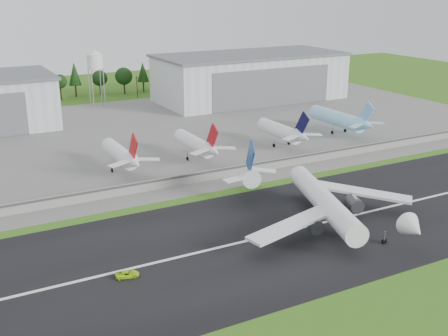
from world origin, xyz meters
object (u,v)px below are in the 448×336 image
ground_vehicle (127,274)px  parked_jet_red_a (122,155)px  parked_jet_red_b (198,145)px  main_airliner (325,206)px  parked_jet_navy (284,132)px  parked_jet_skyblue (342,119)px

ground_vehicle → parked_jet_red_a: size_ratio=0.16×
ground_vehicle → parked_jet_red_b: (50.68, 69.86, 5.16)m
main_airliner → ground_vehicle: bearing=21.1°
parked_jet_red_b → parked_jet_navy: 37.25m
main_airliner → parked_jet_red_b: (-5.14, 66.94, 1.08)m
main_airliner → ground_vehicle: size_ratio=11.24×
main_airliner → parked_jet_red_a: 74.76m
ground_vehicle → parked_jet_navy: (87.93, 69.88, 5.31)m
main_airliner → parked_jet_red_a: bearing=-45.5°
ground_vehicle → parked_jet_skyblue: size_ratio=0.14×
parked_jet_red_a → parked_jet_navy: 65.37m
parked_jet_navy → ground_vehicle: bearing=-141.5°
parked_jet_navy → parked_jet_red_a: bearing=-180.0°
parked_jet_navy → main_airliner: bearing=-115.6°
main_airliner → parked_jet_skyblue: main_airliner is taller
main_airliner → parked_jet_navy: size_ratio=1.85×
ground_vehicle → parked_jet_red_a: bearing=-6.4°
parked_jet_red_a → ground_vehicle: bearing=-107.9°
main_airliner → parked_jet_red_a: (-33.25, 66.95, 1.10)m
ground_vehicle → parked_jet_red_b: 86.46m
ground_vehicle → parked_jet_red_a: (22.56, 69.86, 5.18)m
parked_jet_navy → parked_jet_skyblue: 33.19m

